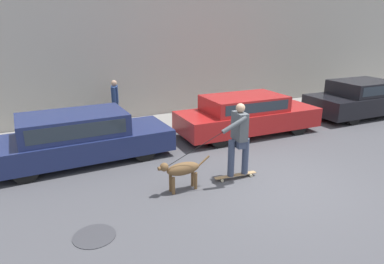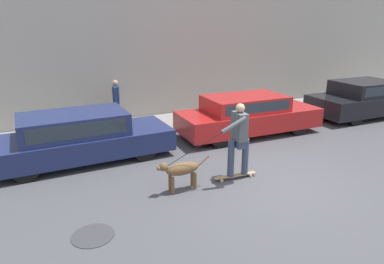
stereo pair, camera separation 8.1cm
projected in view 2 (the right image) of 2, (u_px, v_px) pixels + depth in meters
name	position (u px, v px, depth m)	size (l,w,h in m)	color
ground_plane	(274.00, 184.00, 7.68)	(36.00, 36.00, 0.00)	#47474C
back_wall	(166.00, 43.00, 12.53)	(32.00, 0.30, 5.47)	#ADA89E
sidewalk_curb	(179.00, 121.00, 12.33)	(30.00, 2.02, 0.11)	gray
parked_car_0	(80.00, 137.00, 8.80)	(4.58, 1.81, 1.28)	black
parked_car_1	(248.00, 115.00, 10.90)	(4.62, 1.80, 1.27)	black
parked_car_2	(366.00, 99.00, 13.08)	(4.59, 1.94, 1.36)	black
dog	(181.00, 170.00, 7.24)	(1.21, 0.29, 0.71)	brown
skateboarder	(238.00, 137.00, 7.65)	(2.29, 0.62, 1.78)	beige
pedestrian_with_bag	(116.00, 101.00, 11.30)	(0.32, 0.69, 1.56)	brown
manhole_cover	(93.00, 236.00, 5.80)	(0.72, 0.72, 0.01)	#38383D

